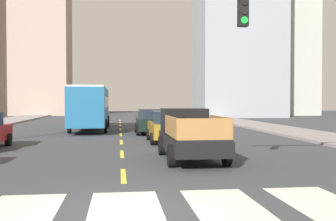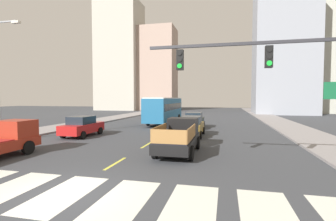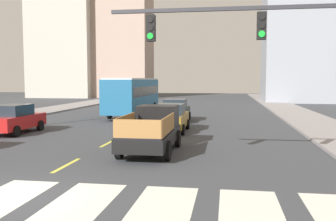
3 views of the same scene
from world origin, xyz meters
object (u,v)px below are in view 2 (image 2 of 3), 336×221
at_px(pickup_stakebed, 180,136).
at_px(sedan_far, 191,126).
at_px(traffic_signal_gantry, 300,73).
at_px(sedan_mid, 82,126).
at_px(city_bus, 164,108).
at_px(sedan_near_left, 194,120).

distance_m(pickup_stakebed, sedan_far, 6.26).
bearing_deg(traffic_signal_gantry, sedan_mid, 150.05).
xyz_separation_m(city_bus, sedan_mid, (-4.28, -11.85, -1.09)).
distance_m(city_bus, traffic_signal_gantry, 22.88).
relative_size(pickup_stakebed, sedan_far, 1.18).
bearing_deg(sedan_near_left, pickup_stakebed, -84.78).
relative_size(city_bus, traffic_signal_gantry, 1.23).
bearing_deg(city_bus, traffic_signal_gantry, -65.09).
height_order(pickup_stakebed, sedan_near_left, pickup_stakebed).
height_order(city_bus, sedan_far, city_bus).
height_order(pickup_stakebed, sedan_far, pickup_stakebed).
distance_m(city_bus, sedan_near_left, 6.00).
bearing_deg(city_bus, sedan_mid, -112.00).
bearing_deg(traffic_signal_gantry, sedan_near_left, 110.30).
relative_size(city_bus, sedan_mid, 2.45).
xyz_separation_m(sedan_mid, traffic_signal_gantry, (14.63, -8.43, 3.33)).
xyz_separation_m(city_bus, sedan_near_left, (4.33, -4.01, -1.09)).
relative_size(pickup_stakebed, sedan_near_left, 1.18).
bearing_deg(city_bus, pickup_stakebed, -74.92).
xyz_separation_m(pickup_stakebed, city_bus, (-4.93, 15.94, 1.02)).
bearing_deg(sedan_near_left, city_bus, 139.50).
height_order(pickup_stakebed, city_bus, city_bus).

